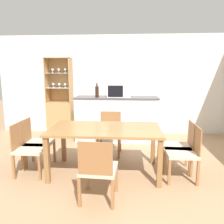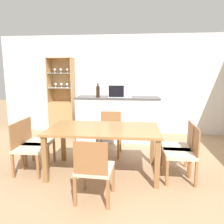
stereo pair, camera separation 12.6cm
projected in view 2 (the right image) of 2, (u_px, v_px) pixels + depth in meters
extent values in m
plane|color=#A37F5B|center=(121.00, 178.00, 3.37)|extent=(18.00, 18.00, 0.00)
cube|color=silver|center=(128.00, 85.00, 5.71)|extent=(6.80, 0.06, 2.55)
cube|color=silver|center=(118.00, 119.00, 5.17)|extent=(1.90, 0.57, 1.01)
cube|color=#4C4C51|center=(118.00, 97.00, 5.08)|extent=(1.93, 0.60, 0.03)
cube|color=tan|center=(63.00, 117.00, 5.83)|extent=(0.64, 0.38, 0.84)
cube|color=tan|center=(63.00, 80.00, 5.83)|extent=(0.64, 0.02, 1.13)
cube|color=tan|center=(49.00, 80.00, 5.68)|extent=(0.02, 0.38, 1.13)
cube|color=tan|center=(73.00, 80.00, 5.62)|extent=(0.02, 0.38, 1.13)
cube|color=tan|center=(60.00, 58.00, 5.55)|extent=(0.64, 0.38, 0.02)
cube|color=white|center=(61.00, 88.00, 5.69)|extent=(0.60, 0.34, 0.01)
cube|color=white|center=(61.00, 73.00, 5.62)|extent=(0.60, 0.34, 0.01)
cylinder|color=white|center=(56.00, 87.00, 5.74)|extent=(0.04, 0.04, 0.01)
cylinder|color=white|center=(56.00, 86.00, 5.73)|extent=(0.01, 0.01, 0.06)
sphere|color=white|center=(56.00, 84.00, 5.72)|extent=(0.06, 0.06, 0.06)
cylinder|color=white|center=(55.00, 73.00, 5.66)|extent=(0.04, 0.04, 0.01)
cylinder|color=white|center=(55.00, 72.00, 5.65)|extent=(0.01, 0.01, 0.06)
sphere|color=white|center=(55.00, 70.00, 5.64)|extent=(0.06, 0.06, 0.06)
cylinder|color=white|center=(61.00, 87.00, 5.69)|extent=(0.04, 0.04, 0.01)
cylinder|color=white|center=(61.00, 86.00, 5.69)|extent=(0.01, 0.01, 0.06)
sphere|color=white|center=(61.00, 84.00, 5.68)|extent=(0.06, 0.06, 0.06)
cylinder|color=white|center=(61.00, 73.00, 5.63)|extent=(0.04, 0.04, 0.01)
cylinder|color=white|center=(61.00, 72.00, 5.62)|extent=(0.01, 0.01, 0.06)
sphere|color=white|center=(61.00, 70.00, 5.61)|extent=(0.06, 0.06, 0.06)
cylinder|color=white|center=(67.00, 87.00, 5.63)|extent=(0.04, 0.04, 0.01)
cylinder|color=white|center=(67.00, 86.00, 5.62)|extent=(0.01, 0.01, 0.06)
sphere|color=white|center=(67.00, 84.00, 5.62)|extent=(0.06, 0.06, 0.06)
cylinder|color=white|center=(67.00, 73.00, 5.63)|extent=(0.04, 0.04, 0.01)
cylinder|color=white|center=(67.00, 72.00, 5.62)|extent=(0.01, 0.01, 0.06)
sphere|color=white|center=(67.00, 70.00, 5.61)|extent=(0.06, 0.06, 0.06)
cube|color=olive|center=(104.00, 129.00, 3.44)|extent=(1.73, 0.96, 0.04)
cube|color=olive|center=(45.00, 159.00, 3.18)|extent=(0.07, 0.07, 0.70)
cube|color=olive|center=(157.00, 164.00, 3.02)|extent=(0.07, 0.07, 0.70)
cube|color=olive|center=(63.00, 142.00, 4.00)|extent=(0.07, 0.07, 0.70)
cube|color=olive|center=(152.00, 145.00, 3.83)|extent=(0.07, 0.07, 0.70)
cube|color=#C1B299|center=(109.00, 135.00, 4.25)|extent=(0.46, 0.46, 0.05)
cube|color=#936038|center=(111.00, 121.00, 4.42)|extent=(0.41, 0.03, 0.40)
cube|color=#936038|center=(118.00, 149.00, 4.06)|extent=(0.04, 0.04, 0.39)
cube|color=#936038|center=(97.00, 148.00, 4.12)|extent=(0.04, 0.04, 0.39)
cube|color=#936038|center=(120.00, 142.00, 4.45)|extent=(0.04, 0.04, 0.39)
cube|color=#936038|center=(101.00, 142.00, 4.51)|extent=(0.04, 0.04, 0.39)
cube|color=#C1B299|center=(95.00, 169.00, 2.75)|extent=(0.46, 0.46, 0.05)
cube|color=#936038|center=(90.00, 158.00, 2.50)|extent=(0.41, 0.04, 0.40)
cube|color=#936038|center=(84.00, 176.00, 3.01)|extent=(0.04, 0.04, 0.39)
cube|color=#936038|center=(113.00, 178.00, 2.95)|extent=(0.04, 0.04, 0.39)
cube|color=#936038|center=(75.00, 191.00, 2.62)|extent=(0.04, 0.04, 0.39)
cube|color=#936038|center=(108.00, 194.00, 2.56)|extent=(0.04, 0.04, 0.39)
cube|color=#C1B299|center=(31.00, 148.00, 3.48)|extent=(0.44, 0.44, 0.05)
cube|color=#936038|center=(17.00, 135.00, 3.46)|extent=(0.02, 0.41, 0.40)
cube|color=#936038|center=(48.00, 157.00, 3.69)|extent=(0.04, 0.04, 0.39)
cube|color=#936038|center=(38.00, 167.00, 3.30)|extent=(0.04, 0.04, 0.39)
cube|color=#936038|center=(26.00, 156.00, 3.73)|extent=(0.04, 0.04, 0.39)
cube|color=#936038|center=(13.00, 166.00, 3.34)|extent=(0.04, 0.04, 0.39)
cube|color=#C1B299|center=(179.00, 154.00, 3.24)|extent=(0.44, 0.44, 0.05)
cube|color=#936038|center=(195.00, 140.00, 3.18)|extent=(0.02, 0.41, 0.40)
cube|color=#936038|center=(167.00, 173.00, 3.10)|extent=(0.04, 0.04, 0.39)
cube|color=#936038|center=(163.00, 162.00, 3.49)|extent=(0.04, 0.04, 0.39)
cube|color=#936038|center=(196.00, 174.00, 3.06)|extent=(0.04, 0.04, 0.39)
cube|color=#936038|center=(189.00, 163.00, 3.45)|extent=(0.04, 0.04, 0.39)
cube|color=#C1B299|center=(176.00, 147.00, 3.52)|extent=(0.47, 0.47, 0.05)
cube|color=#936038|center=(190.00, 135.00, 3.45)|extent=(0.04, 0.41, 0.40)
cube|color=#936038|center=(163.00, 164.00, 3.39)|extent=(0.04, 0.04, 0.39)
cube|color=#936038|center=(162.00, 155.00, 3.78)|extent=(0.04, 0.04, 0.39)
cube|color=#936038|center=(190.00, 166.00, 3.33)|extent=(0.04, 0.04, 0.39)
cube|color=#936038|center=(186.00, 156.00, 3.72)|extent=(0.04, 0.04, 0.39)
cube|color=#C1B299|center=(38.00, 143.00, 3.76)|extent=(0.45, 0.45, 0.05)
cube|color=#936038|center=(26.00, 130.00, 3.73)|extent=(0.03, 0.41, 0.40)
cube|color=#936038|center=(54.00, 151.00, 3.98)|extent=(0.04, 0.04, 0.39)
cube|color=#936038|center=(46.00, 159.00, 3.58)|extent=(0.04, 0.04, 0.39)
cube|color=#936038|center=(33.00, 150.00, 4.01)|extent=(0.04, 0.04, 0.39)
cube|color=#936038|center=(22.00, 159.00, 3.61)|extent=(0.04, 0.04, 0.39)
cube|color=silver|center=(120.00, 91.00, 5.01)|extent=(0.53, 0.35, 0.29)
cube|color=black|center=(116.00, 91.00, 4.84)|extent=(0.34, 0.01, 0.25)
cylinder|color=black|center=(98.00, 92.00, 4.92)|extent=(0.08, 0.08, 0.25)
cylinder|color=black|center=(98.00, 85.00, 4.89)|extent=(0.03, 0.03, 0.07)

